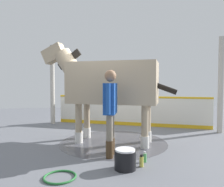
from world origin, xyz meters
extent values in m
cube|color=slate|center=(0.00, 0.00, -0.01)|extent=(16.00, 16.00, 0.02)
cylinder|color=#4C4C54|center=(-0.01, -0.24, 0.00)|extent=(2.65, 2.65, 0.00)
cube|color=silver|center=(0.98, 1.83, 0.48)|extent=(4.83, 2.34, 0.97)
cube|color=gold|center=(0.98, 1.83, 1.00)|extent=(4.84, 2.36, 0.06)
cube|color=gold|center=(0.98, 1.83, 0.06)|extent=(4.84, 2.34, 0.12)
cylinder|color=#B7B2A8|center=(-1.71, 2.66, 1.42)|extent=(0.16, 0.16, 2.83)
cylinder|color=#B7B2A8|center=(3.32, 0.28, 1.42)|extent=(0.16, 0.16, 2.83)
cube|color=tan|center=(-0.01, -0.24, 1.48)|extent=(2.35, 1.81, 0.99)
cylinder|color=tan|center=(-0.86, -0.14, 0.49)|extent=(0.16, 0.16, 0.98)
cylinder|color=silver|center=(-0.86, -0.14, 0.14)|extent=(0.20, 0.20, 0.28)
cylinder|color=tan|center=(-0.62, 0.36, 0.49)|extent=(0.16, 0.16, 0.98)
cylinder|color=silver|center=(-0.62, 0.36, 0.14)|extent=(0.20, 0.20, 0.28)
cylinder|color=tan|center=(0.61, -0.83, 0.49)|extent=(0.16, 0.16, 0.98)
cylinder|color=silver|center=(0.61, -0.83, 0.14)|extent=(0.20, 0.20, 0.28)
cylinder|color=tan|center=(0.84, -0.34, 0.49)|extent=(0.16, 0.16, 0.98)
cylinder|color=silver|center=(0.84, -0.34, 0.14)|extent=(0.20, 0.20, 0.28)
cylinder|color=tan|center=(-1.07, 0.27, 1.94)|extent=(0.91, 0.74, 0.87)
cube|color=black|center=(-1.07, 0.27, 2.08)|extent=(0.62, 0.34, 0.53)
cube|color=tan|center=(-1.46, 0.45, 2.24)|extent=(0.71, 0.53, 0.56)
cylinder|color=black|center=(1.05, -0.74, 1.38)|extent=(0.68, 0.41, 0.35)
cylinder|color=#47331E|center=(-0.22, -1.13, 0.17)|extent=(0.15, 0.15, 0.34)
cylinder|color=slate|center=(-0.22, -1.13, 0.60)|extent=(0.13, 0.13, 0.52)
cylinder|color=#47331E|center=(-0.29, -1.35, 0.17)|extent=(0.15, 0.15, 0.34)
cylinder|color=slate|center=(-0.29, -1.35, 0.60)|extent=(0.13, 0.13, 0.52)
cube|color=#19479E|center=(-0.25, -1.24, 1.17)|extent=(0.36, 0.55, 0.61)
cylinder|color=#19479E|center=(-0.16, -0.95, 1.18)|extent=(0.09, 0.09, 0.58)
cylinder|color=#19479E|center=(-0.35, -1.53, 1.18)|extent=(0.09, 0.09, 0.58)
sphere|color=#936B4C|center=(-0.25, -1.24, 1.62)|extent=(0.23, 0.23, 0.23)
cylinder|color=black|center=(-0.12, -1.95, 0.16)|extent=(0.37, 0.37, 0.32)
cylinder|color=white|center=(-0.12, -1.95, 0.33)|extent=(0.34, 0.34, 0.03)
cylinder|color=#D8CC4C|center=(0.19, -1.89, 0.09)|extent=(0.07, 0.07, 0.18)
cylinder|color=black|center=(0.19, -1.89, 0.20)|extent=(0.05, 0.05, 0.04)
cylinder|color=#4CA559|center=(0.32, -1.69, 0.08)|extent=(0.06, 0.06, 0.16)
cylinder|color=white|center=(0.32, -1.69, 0.18)|extent=(0.05, 0.05, 0.04)
torus|color=#267233|center=(-1.20, -2.11, 0.02)|extent=(0.51, 0.51, 0.03)
camera|label=1|loc=(-0.99, -5.56, 1.47)|focal=35.35mm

